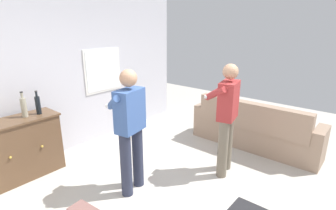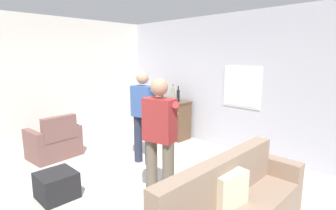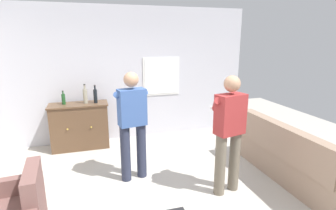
{
  "view_description": "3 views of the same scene",
  "coord_description": "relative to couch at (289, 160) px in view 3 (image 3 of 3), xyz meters",
  "views": [
    {
      "loc": [
        -2.35,
        -1.58,
        2.21
      ],
      "look_at": [
        0.26,
        0.6,
        1.14
      ],
      "focal_mm": 28.0,
      "sensor_mm": 36.0,
      "label": 1
    },
    {
      "loc": [
        3.27,
        -2.16,
        1.95
      ],
      "look_at": [
        0.47,
        0.7,
        1.2
      ],
      "focal_mm": 28.0,
      "sensor_mm": 36.0,
      "label": 2
    },
    {
      "loc": [
        -0.82,
        -2.94,
        2.14
      ],
      "look_at": [
        0.26,
        0.68,
        1.18
      ],
      "focal_mm": 28.0,
      "sensor_mm": 36.0,
      "label": 3
    }
  ],
  "objects": [
    {
      "name": "couch",
      "position": [
        0.0,
        0.0,
        0.0
      ],
      "size": [
        0.57,
        2.3,
        0.9
      ],
      "color": "gray",
      "rests_on": "ground"
    },
    {
      "name": "person_standing_right",
      "position": [
        -1.08,
        0.01,
        0.6
      ],
      "size": [
        0.54,
        0.51,
        1.68
      ],
      "color": "#6B6051",
      "rests_on": "ground"
    },
    {
      "name": "wall_back_with_window",
      "position": [
        -2.02,
        2.6,
        1.06
      ],
      "size": [
        5.2,
        0.15,
        2.8
      ],
      "color": "silver",
      "rests_on": "ground"
    },
    {
      "name": "bottle_wine_green",
      "position": [
        -2.78,
        2.22,
        0.72
      ],
      "size": [
        0.07,
        0.07,
        0.36
      ],
      "color": "black",
      "rests_on": "sideboard_cabinet"
    },
    {
      "name": "ground",
      "position": [
        -2.03,
        -0.06,
        -0.34
      ],
      "size": [
        10.4,
        10.4,
        0.0
      ],
      "primitive_type": "plane",
      "color": "#B2ADA3"
    },
    {
      "name": "bottle_spirits_clear",
      "position": [
        -3.37,
        2.28,
        0.68
      ],
      "size": [
        0.07,
        0.07,
        0.27
      ],
      "color": "#1E4C23",
      "rests_on": "sideboard_cabinet"
    },
    {
      "name": "sideboard_cabinet",
      "position": [
        -3.11,
        2.24,
        0.12
      ],
      "size": [
        1.12,
        0.49,
        0.91
      ],
      "color": "brown",
      "rests_on": "ground"
    },
    {
      "name": "person_standing_left",
      "position": [
        -2.29,
        0.75,
        0.6
      ],
      "size": [
        0.55,
        0.51,
        1.68
      ],
      "color": "#282D42",
      "rests_on": "ground"
    },
    {
      "name": "bottle_liquor_amber",
      "position": [
        -2.97,
        2.24,
        0.72
      ],
      "size": [
        0.08,
        0.08,
        0.38
      ],
      "color": "gray",
      "rests_on": "sideboard_cabinet"
    }
  ]
}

